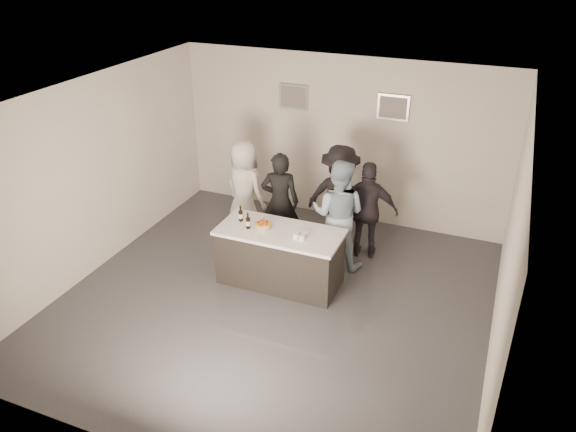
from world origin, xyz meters
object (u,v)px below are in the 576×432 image
Objects in this scene: beer_bottle_b at (248,220)px; cake at (263,226)px; person_guest_left at (244,189)px; person_guest_back at (339,197)px; bar_counter at (280,257)px; person_main_black at (280,202)px; beer_bottle_a at (241,213)px; person_guest_right at (368,211)px; person_main_blue at (338,214)px.

cake is at bearing 22.82° from beer_bottle_b.
person_guest_back is at bearing -151.75° from person_guest_left.
person_main_black is (-0.41, 0.97, 0.41)m from bar_counter.
person_main_black is at bearing 112.78° from bar_counter.
bar_counter is at bearing 12.56° from beer_bottle_b.
cake is 0.94× the size of beer_bottle_a.
beer_bottle_b is at bearing 33.23° from person_guest_right.
person_main_blue is at bearing 30.99° from beer_bottle_a.
bar_counter is 7.15× the size of beer_bottle_b.
person_guest_left is (-1.82, 0.38, -0.03)m from person_main_blue.
beer_bottle_b is 0.14× the size of person_guest_back.
beer_bottle_a is 2.07m from person_guest_right.
person_main_blue reaches higher than beer_bottle_b.
beer_bottle_b is at bearing -157.18° from cake.
beer_bottle_a is at bearing 25.78° from person_guest_right.
bar_counter is 1.08× the size of person_guest_left.
person_guest_right is at bearing 177.95° from person_main_black.
person_guest_right is (1.26, 1.30, -0.11)m from cake.
person_main_blue is 0.56m from person_guest_right.
beer_bottle_b reaches higher than bar_counter.
cake is 1.81m from person_guest_right.
person_guest_left reaches higher than cake.
beer_bottle_a is 1.29m from person_guest_left.
person_guest_back reaches higher than bar_counter.
bar_counter is 0.75m from beer_bottle_b.
bar_counter is 1.58m from person_guest_back.
beer_bottle_a is at bearing 58.95° from person_main_black.
person_main_black is 1.00× the size of person_guest_left.
person_guest_right reaches higher than beer_bottle_a.
person_main_blue is (1.10, 0.96, -0.13)m from beer_bottle_b.
cake is 0.24m from beer_bottle_b.
person_guest_right is at bearing 35.98° from beer_bottle_a.
beer_bottle_a is 1.53m from person_main_blue.
person_guest_left is at bearing 134.00° from bar_counter.
beer_bottle_a reaches higher than bar_counter.
bar_counter is 1.13m from person_main_black.
person_guest_back is (0.47, 1.44, 0.45)m from bar_counter.
bar_counter is 1.15m from person_main_blue.
beer_bottle_b is at bearing 65.78° from person_guest_back.
beer_bottle_a is 1.78m from person_guest_back.
person_main_blue reaches higher than bar_counter.
person_main_black reaches higher than person_guest_left.
bar_counter is 1.03× the size of person_guest_back.
person_guest_back reaches higher than beer_bottle_a.
person_guest_right is (1.67, 1.21, -0.20)m from beer_bottle_a.
cake is 0.94× the size of beer_bottle_b.
person_main_black is at bearing -7.67° from person_main_blue.
person_main_black reaches higher than person_guest_right.
bar_counter is at bearing 98.23° from person_main_black.
beer_bottle_b is 1.81m from person_guest_back.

